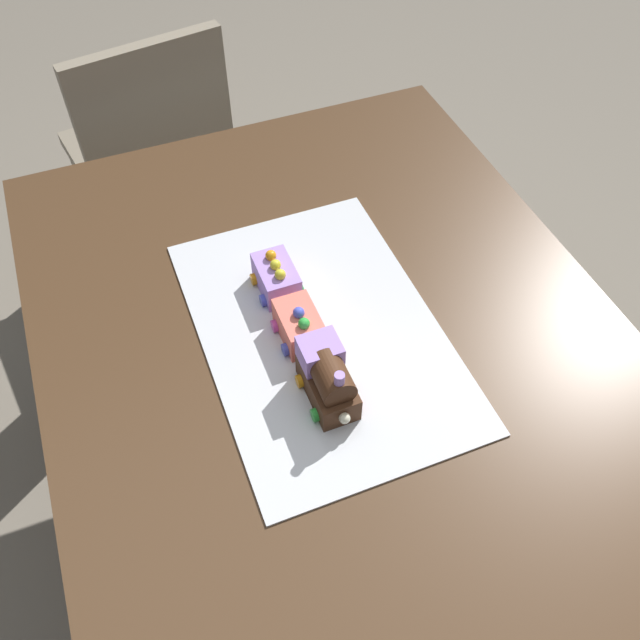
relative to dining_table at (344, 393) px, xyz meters
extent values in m
plane|color=gray|center=(0.00, 0.00, -0.63)|extent=(8.00, 8.00, 0.00)
cube|color=#4C331E|center=(0.00, 0.00, 0.09)|extent=(1.40, 1.00, 0.03)
cube|color=#4C331E|center=(0.64, -0.44, -0.28)|extent=(0.07, 0.07, 0.71)
cube|color=#4C331E|center=(0.64, 0.44, -0.28)|extent=(0.07, 0.07, 0.71)
cube|color=gray|center=(1.10, 0.16, -0.19)|extent=(0.46, 0.46, 0.04)
cube|color=gray|center=(0.92, 0.13, 0.03)|extent=(0.10, 0.40, 0.40)
cube|color=gray|center=(1.30, 0.02, -0.42)|extent=(0.04, 0.04, 0.42)
cube|color=gray|center=(1.24, 0.36, -0.42)|extent=(0.04, 0.04, 0.42)
cube|color=gray|center=(0.96, -0.03, -0.42)|extent=(0.04, 0.04, 0.42)
cube|color=gray|center=(0.90, 0.30, -0.42)|extent=(0.04, 0.04, 0.42)
cube|color=silver|center=(0.07, 0.02, 0.11)|extent=(0.60, 0.40, 0.00)
cube|color=#472816|center=(-0.06, 0.06, 0.14)|extent=(0.12, 0.06, 0.05)
cylinder|color=#472816|center=(-0.07, 0.06, 0.18)|extent=(0.07, 0.05, 0.05)
cube|color=#AD84E0|center=(-0.02, 0.06, 0.18)|extent=(0.06, 0.06, 0.04)
cylinder|color=#AD84E0|center=(-0.10, 0.06, 0.21)|extent=(0.02, 0.02, 0.03)
sphere|color=#F4EFCC|center=(-0.13, 0.06, 0.14)|extent=(0.02, 0.02, 0.02)
cylinder|color=red|center=(-0.09, 0.02, 0.12)|extent=(0.02, 0.01, 0.02)
cylinder|color=yellow|center=(-0.02, 0.02, 0.12)|extent=(0.02, 0.01, 0.02)
cylinder|color=green|center=(-0.09, 0.09, 0.12)|extent=(0.02, 0.01, 0.02)
cylinder|color=orange|center=(-0.02, 0.09, 0.12)|extent=(0.02, 0.01, 0.02)
cube|color=#F27260|center=(0.07, 0.06, 0.14)|extent=(0.10, 0.06, 0.06)
cylinder|color=red|center=(0.05, 0.02, 0.12)|extent=(0.02, 0.01, 0.02)
cylinder|color=#4C59D8|center=(0.10, 0.02, 0.12)|extent=(0.02, 0.01, 0.02)
cylinder|color=#4C59D8|center=(0.05, 0.09, 0.12)|extent=(0.02, 0.01, 0.02)
cylinder|color=#D84CB2|center=(0.10, 0.09, 0.12)|extent=(0.02, 0.01, 0.02)
sphere|color=green|center=(0.05, 0.06, 0.17)|extent=(0.02, 0.02, 0.02)
sphere|color=#4C59D8|center=(0.07, 0.06, 0.17)|extent=(0.02, 0.02, 0.02)
cube|color=#AD84E0|center=(0.19, 0.06, 0.14)|extent=(0.10, 0.06, 0.06)
cylinder|color=green|center=(0.16, 0.02, 0.12)|extent=(0.02, 0.01, 0.02)
cylinder|color=red|center=(0.22, 0.02, 0.12)|extent=(0.02, 0.01, 0.02)
cylinder|color=#4C59D8|center=(0.16, 0.09, 0.12)|extent=(0.02, 0.01, 0.02)
cylinder|color=orange|center=(0.22, 0.09, 0.12)|extent=(0.02, 0.01, 0.02)
sphere|color=orange|center=(0.22, 0.06, 0.17)|extent=(0.02, 0.02, 0.02)
sphere|color=yellow|center=(0.19, 0.06, 0.17)|extent=(0.02, 0.02, 0.02)
sphere|color=yellow|center=(0.17, 0.06, 0.17)|extent=(0.02, 0.02, 0.02)
camera|label=1|loc=(-0.61, 0.29, 1.04)|focal=37.95mm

